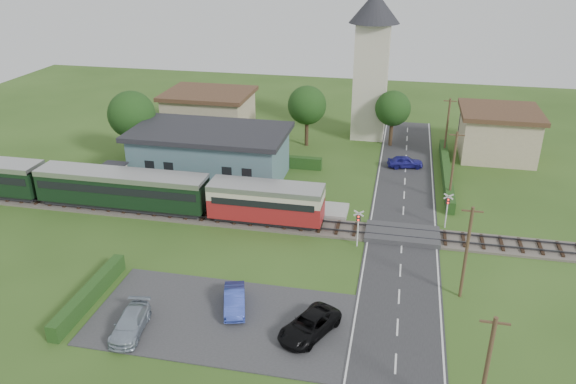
% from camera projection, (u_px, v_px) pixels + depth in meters
% --- Properties ---
extents(ground, '(120.00, 120.00, 0.00)m').
position_uv_depth(ground, '(282.00, 236.00, 47.63)').
color(ground, '#2D4C19').
extents(railway_track, '(76.00, 3.20, 0.49)m').
position_uv_depth(railway_track, '(287.00, 224.00, 49.37)').
color(railway_track, '#4C443D').
rests_on(railway_track, ground).
extents(road, '(6.00, 70.00, 0.05)m').
position_uv_depth(road, '(401.00, 248.00, 45.75)').
color(road, '#28282B').
rests_on(road, ground).
extents(car_park, '(17.00, 9.00, 0.08)m').
position_uv_depth(car_park, '(221.00, 319.00, 37.20)').
color(car_park, '#333335').
rests_on(car_park, ground).
extents(crossing_deck, '(6.20, 3.40, 0.45)m').
position_uv_depth(crossing_deck, '(402.00, 234.00, 47.45)').
color(crossing_deck, '#333335').
rests_on(crossing_deck, ground).
extents(platform, '(30.00, 3.00, 0.45)m').
position_uv_depth(platform, '(192.00, 198.00, 54.05)').
color(platform, gray).
rests_on(platform, ground).
extents(equipment_hut, '(2.30, 2.30, 2.55)m').
position_uv_depth(equipment_hut, '(114.00, 177.00, 54.92)').
color(equipment_hut, beige).
rests_on(equipment_hut, platform).
extents(station_building, '(16.00, 9.00, 5.30)m').
position_uv_depth(station_building, '(211.00, 154.00, 58.19)').
color(station_building, slate).
rests_on(station_building, ground).
extents(train, '(43.20, 2.90, 3.40)m').
position_uv_depth(train, '(91.00, 185.00, 52.00)').
color(train, '#232328').
rests_on(train, ground).
extents(church_tower, '(6.00, 6.00, 17.60)m').
position_uv_depth(church_tower, '(372.00, 55.00, 67.44)').
color(church_tower, beige).
rests_on(church_tower, ground).
extents(house_west, '(10.80, 8.80, 5.50)m').
position_uv_depth(house_west, '(209.00, 112.00, 71.58)').
color(house_west, tan).
rests_on(house_west, ground).
extents(house_east, '(8.80, 8.80, 5.50)m').
position_uv_depth(house_east, '(498.00, 133.00, 64.13)').
color(house_east, tan).
rests_on(house_east, ground).
extents(hedge_carpark, '(0.80, 9.00, 1.20)m').
position_uv_depth(hedge_carpark, '(89.00, 295.00, 38.75)').
color(hedge_carpark, '#193814').
rests_on(hedge_carpark, ground).
extents(hedge_roadside, '(0.80, 18.00, 1.20)m').
position_uv_depth(hedge_roadside, '(446.00, 172.00, 58.99)').
color(hedge_roadside, '#193814').
rests_on(hedge_roadside, ground).
extents(hedge_station, '(22.00, 0.80, 1.30)m').
position_uv_depth(hedge_station, '(225.00, 157.00, 63.05)').
color(hedge_station, '#193814').
rests_on(hedge_station, ground).
extents(tree_a, '(5.20, 5.20, 8.00)m').
position_uv_depth(tree_a, '(132.00, 115.00, 61.64)').
color(tree_a, '#332316').
rests_on(tree_a, ground).
extents(tree_b, '(4.60, 4.60, 7.34)m').
position_uv_depth(tree_b, '(307.00, 105.00, 66.44)').
color(tree_b, '#332316').
rests_on(tree_b, ground).
extents(tree_c, '(4.20, 4.20, 6.78)m').
position_uv_depth(tree_c, '(393.00, 109.00, 66.50)').
color(tree_c, '#332316').
rests_on(tree_c, ground).
extents(utility_pole_a, '(1.40, 0.22, 7.00)m').
position_uv_depth(utility_pole_a, '(486.00, 374.00, 27.43)').
color(utility_pole_a, '#473321').
rests_on(utility_pole_a, ground).
extents(utility_pole_b, '(1.40, 0.22, 7.00)m').
position_uv_depth(utility_pole_b, '(466.00, 252.00, 38.12)').
color(utility_pole_b, '#473321').
rests_on(utility_pole_b, ground).
extents(utility_pole_c, '(1.40, 0.22, 7.00)m').
position_uv_depth(utility_pole_c, '(453.00, 166.00, 52.39)').
color(utility_pole_c, '#473321').
rests_on(utility_pole_c, ground).
extents(utility_pole_d, '(1.40, 0.22, 7.00)m').
position_uv_depth(utility_pole_d, '(447.00, 128.00, 63.09)').
color(utility_pole_d, '#473321').
rests_on(utility_pole_d, ground).
extents(crossing_signal_near, '(0.84, 0.28, 3.28)m').
position_uv_depth(crossing_signal_near, '(358.00, 223.00, 45.18)').
color(crossing_signal_near, silver).
rests_on(crossing_signal_near, ground).
extents(crossing_signal_far, '(0.84, 0.28, 3.28)m').
position_uv_depth(crossing_signal_far, '(447.00, 206.00, 48.12)').
color(crossing_signal_far, silver).
rests_on(crossing_signal_far, ground).
extents(streetlamp_west, '(0.30, 0.30, 5.15)m').
position_uv_depth(streetlamp_west, '(141.00, 118.00, 68.33)').
color(streetlamp_west, '#3F3F47').
rests_on(streetlamp_west, ground).
extents(streetlamp_east, '(0.30, 0.30, 5.15)m').
position_uv_depth(streetlamp_east, '(460.00, 121.00, 67.45)').
color(streetlamp_east, '#3F3F47').
rests_on(streetlamp_east, ground).
extents(car_on_road, '(4.07, 2.29, 1.31)m').
position_uv_depth(car_on_road, '(405.00, 162.00, 61.53)').
color(car_on_road, navy).
rests_on(car_on_road, road).
extents(car_park_blue, '(2.45, 4.18, 1.30)m').
position_uv_depth(car_park_blue, '(235.00, 300.00, 37.93)').
color(car_park_blue, '#3043A7').
rests_on(car_park_blue, car_park).
extents(car_park_silver, '(2.32, 4.54, 1.26)m').
position_uv_depth(car_park_silver, '(130.00, 324.00, 35.66)').
color(car_park_silver, '#93A0B0').
rests_on(car_park_silver, car_park).
extents(car_park_dark, '(4.05, 5.19, 1.31)m').
position_uv_depth(car_park_dark, '(309.00, 325.00, 35.46)').
color(car_park_dark, black).
rests_on(car_park_dark, car_park).
extents(pedestrian_near, '(0.57, 0.41, 1.47)m').
position_uv_depth(pedestrian_near, '(245.00, 193.00, 52.86)').
color(pedestrian_near, gray).
rests_on(pedestrian_near, platform).
extents(pedestrian_far, '(0.76, 0.92, 1.73)m').
position_uv_depth(pedestrian_far, '(152.00, 183.00, 54.67)').
color(pedestrian_far, gray).
rests_on(pedestrian_far, platform).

